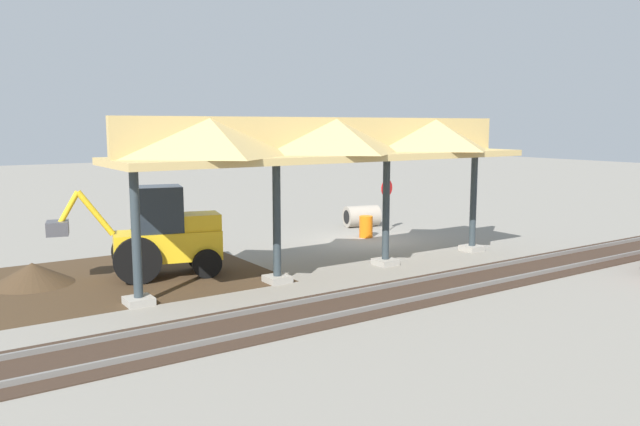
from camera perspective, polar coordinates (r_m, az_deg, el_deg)
The scene contains 9 objects.
ground_plane at distance 25.35m, azimuth 4.19°, elevation -2.56°, with size 120.00×120.00×0.00m, color gray.
dirt_work_zone at distance 20.16m, azimuth -19.24°, elevation -5.78°, with size 9.70×7.00×0.01m, color #42301E.
platform_canopy at distance 19.36m, azimuth 1.37°, elevation 6.58°, with size 13.77×3.20×4.90m.
rail_tracks at distance 20.47m, azimuth 16.30°, elevation -5.37°, with size 60.00×2.58×0.15m.
stop_sign at distance 27.26m, azimuth 6.12°, elevation 1.72°, with size 0.75×0.20×2.32m.
backhoe at distance 19.83m, azimuth -14.18°, elevation -2.05°, with size 5.12×2.38×2.82m.
dirt_mound at distance 20.40m, azimuth -24.75°, elevation -5.93°, with size 4.74×4.74×1.29m, color #42301E.
concrete_pipe at distance 28.80m, azimuth 3.84°, elevation -0.29°, with size 1.72×1.28×0.98m.
traffic_barrel at distance 26.09m, azimuth 4.23°, elevation -1.26°, with size 0.56×0.56×0.90m, color orange.
Camera 1 is at (15.40, 19.58, 4.68)m, focal length 35.00 mm.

